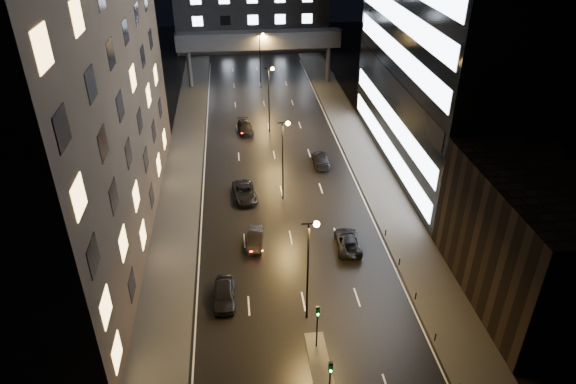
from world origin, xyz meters
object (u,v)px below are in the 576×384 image
car_toward_b (321,159)px  car_away_d (245,127)px  car_away_a (224,294)px  car_away_b (255,239)px  car_away_c (245,192)px  car_toward_a (348,241)px

car_toward_b → car_away_d: bearing=-48.7°
car_away_d → car_toward_b: (9.77, -11.96, 0.03)m
car_away_d → car_toward_b: bearing=-56.9°
car_away_d → car_toward_b: 15.45m
car_away_d → car_away_a: bearing=-101.4°
car_away_b → car_away_c: car_away_c is taller
car_away_c → car_away_d: bearing=80.9°
car_away_c → car_toward_a: car_away_c is taller
car_toward_a → car_toward_b: 18.77m
car_away_a → car_toward_b: (13.20, 25.57, -0.05)m
car_toward_b → car_toward_a: bearing=91.2°
car_away_c → car_toward_b: 13.04m
car_away_b → car_away_c: 9.70m
car_away_a → car_away_d: 37.69m
car_away_d → car_toward_b: size_ratio=0.96×
car_away_b → car_toward_b: (9.90, 17.25, 0.03)m
car_toward_b → car_away_b: bearing=62.3°
car_away_b → car_toward_b: bearing=66.9°
car_toward_a → car_away_a: bearing=31.9°
car_toward_a → car_away_c: bearing=-43.2°
car_away_c → car_away_b: bearing=-92.4°
car_away_c → car_toward_b: (10.61, 7.58, -0.00)m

